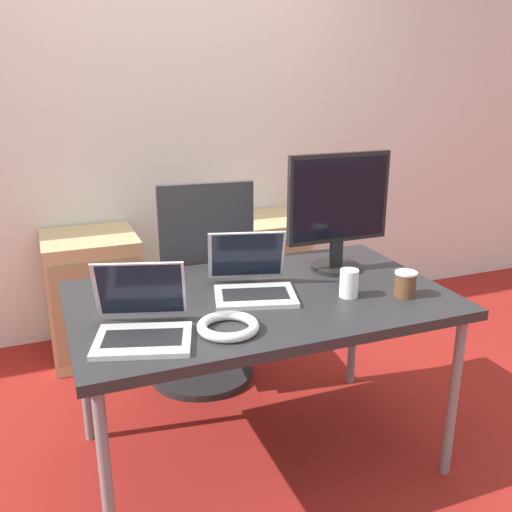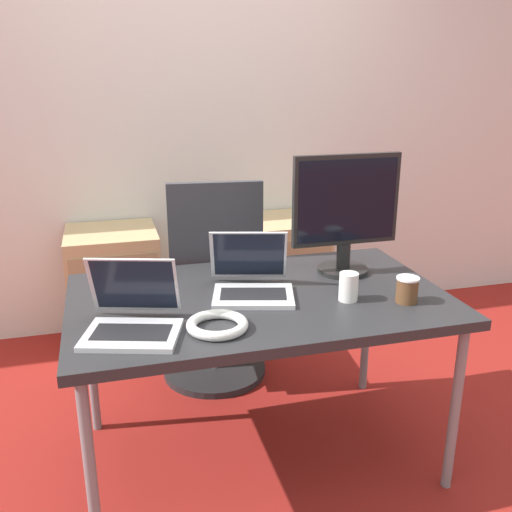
% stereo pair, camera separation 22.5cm
% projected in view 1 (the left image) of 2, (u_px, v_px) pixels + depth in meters
% --- Properties ---
extents(ground_plane, '(14.00, 14.00, 0.00)m').
position_uv_depth(ground_plane, '(260.00, 454.00, 2.49)').
color(ground_plane, maroon).
extents(wall_back, '(10.00, 0.05, 2.60)m').
position_uv_depth(wall_back, '(167.00, 121.00, 3.42)').
color(wall_back, silver).
rests_on(wall_back, ground_plane).
extents(desk, '(1.48, 0.89, 0.75)m').
position_uv_depth(desk, '(260.00, 307.00, 2.27)').
color(desk, '#28282B').
rests_on(desk, ground_plane).
extents(office_chair, '(0.56, 0.58, 1.12)m').
position_uv_depth(office_chair, '(202.00, 307.00, 2.94)').
color(office_chair, '#232326').
rests_on(office_chair, ground_plane).
extents(cabinet_left, '(0.51, 0.50, 0.72)m').
position_uv_depth(cabinet_left, '(94.00, 295.00, 3.28)').
color(cabinet_left, tan).
rests_on(cabinet_left, ground_plane).
extents(cabinet_right, '(0.51, 0.50, 0.72)m').
position_uv_depth(cabinet_right, '(259.00, 273.00, 3.64)').
color(cabinet_right, tan).
rests_on(cabinet_right, ground_plane).
extents(laptop_left, '(0.36, 0.39, 0.24)m').
position_uv_depth(laptop_left, '(252.00, 282.00, 2.26)').
color(laptop_left, silver).
rests_on(laptop_left, desk).
extents(laptop_right, '(0.37, 0.39, 0.24)m').
position_uv_depth(laptop_right, '(142.00, 322.00, 1.90)').
color(laptop_right, silver).
rests_on(laptop_right, desk).
extents(monitor, '(0.47, 0.22, 0.52)m').
position_uv_depth(monitor, '(338.00, 211.00, 2.47)').
color(monitor, black).
rests_on(monitor, desk).
extents(coffee_cup_white, '(0.07, 0.07, 0.11)m').
position_uv_depth(coffee_cup_white, '(349.00, 283.00, 2.23)').
color(coffee_cup_white, white).
rests_on(coffee_cup_white, desk).
extents(coffee_cup_brown, '(0.09, 0.09, 0.10)m').
position_uv_depth(coffee_cup_brown, '(405.00, 284.00, 2.23)').
color(coffee_cup_brown, brown).
rests_on(coffee_cup_brown, desk).
extents(cable_coil, '(0.21, 0.21, 0.03)m').
position_uv_depth(cable_coil, '(228.00, 326.00, 1.94)').
color(cable_coil, white).
rests_on(cable_coil, desk).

